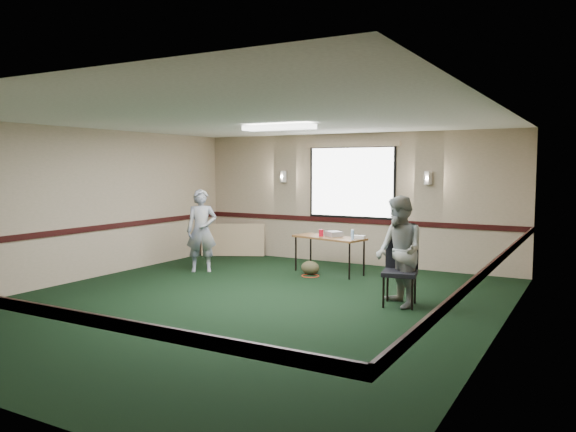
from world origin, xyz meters
The scene contains 13 objects.
ground centered at (0.00, 0.00, 0.00)m, with size 8.00×8.00×0.00m, color black.
room_shell centered at (0.00, 2.12, 1.58)m, with size 8.00×8.02×8.00m.
folding_table centered at (0.07, 2.77, 0.65)m, with size 1.49×0.86×0.70m.
projector centered at (0.13, 2.85, 0.75)m, with size 0.29×0.24×0.10m, color #9A9BA2.
game_console centered at (0.66, 2.80, 0.73)m, with size 0.22×0.18×0.05m, color silver.
red_cup centered at (-0.09, 2.74, 0.76)m, with size 0.09×0.09×0.13m, color red.
water_bottle centered at (0.64, 2.53, 0.79)m, with size 0.06×0.06×0.19m, color #9BCAFF.
duffel_bag centered at (-0.19, 2.48, 0.13)m, with size 0.36×0.27×0.25m, color #433A26.
cable_coil centered at (-0.10, 2.32, 0.01)m, with size 0.33×0.33×0.02m, color red.
folded_table centered at (-2.72, 3.60, 0.36)m, with size 1.42×0.06×0.73m, color tan.
conference_chair centered at (2.00, 1.10, 0.58)m, with size 0.57×0.58×0.98m.
person_left centered at (-2.15, 1.74, 0.79)m, with size 0.58×0.38×1.58m, color #3E4B89.
person_right centered at (2.02, 0.97, 0.80)m, with size 0.78×0.61×1.60m, color #779BB9.
Camera 1 is at (4.54, -6.77, 2.01)m, focal length 35.00 mm.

